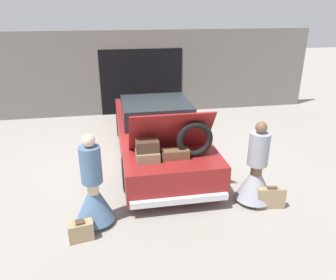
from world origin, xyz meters
The scene contains 7 objects.
ground_plane centered at (0.00, 0.00, 0.00)m, with size 40.00×40.00×0.00m, color gray.
garage_wall_back centered at (0.00, 3.66, 1.39)m, with size 12.00×0.14×2.80m.
car centered at (0.00, 0.00, 0.60)m, with size 1.94×5.21×1.72m.
person_left centered at (-1.50, -2.58, 0.59)m, with size 0.67×0.67×1.66m.
person_right centered at (1.50, -2.44, 0.57)m, with size 0.72×0.72×1.63m.
suitcase_beside_left_person centered at (-1.72, -3.00, 0.16)m, with size 0.42×0.27×0.35m.
suitcase_beside_right_person centered at (1.71, -2.71, 0.21)m, with size 0.54×0.20×0.44m.
Camera 1 is at (-1.11, -7.50, 3.53)m, focal length 35.00 mm.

